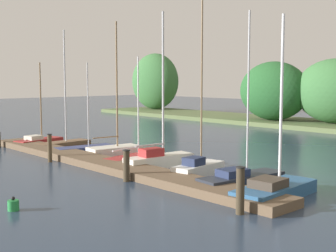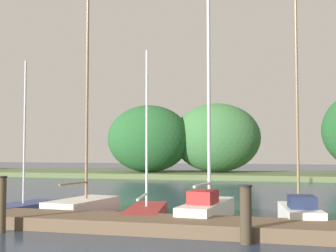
% 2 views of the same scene
% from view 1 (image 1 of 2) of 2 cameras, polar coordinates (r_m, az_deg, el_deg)
% --- Properties ---
extents(dock_pier, '(21.32, 1.80, 0.35)m').
position_cam_1_polar(dock_pier, '(23.12, -8.08, -4.54)').
color(dock_pier, brown).
rests_on(dock_pier, ground).
extents(far_shore, '(62.97, 8.00, 7.54)m').
position_cam_1_polar(far_shore, '(43.57, 17.66, 3.73)').
color(far_shore, '#56663D').
rests_on(far_shore, ground).
extents(sailboat_0, '(1.74, 3.54, 5.36)m').
position_cam_1_polar(sailboat_0, '(31.49, -15.44, -1.70)').
color(sailboat_0, maroon).
rests_on(sailboat_0, ground).
extents(sailboat_1, '(1.38, 3.75, 7.33)m').
position_cam_1_polar(sailboat_1, '(30.20, -12.52, -1.90)').
color(sailboat_1, brown).
rests_on(sailboat_1, ground).
extents(sailboat_2, '(1.64, 3.73, 5.26)m').
position_cam_1_polar(sailboat_2, '(27.76, -9.88, -2.73)').
color(sailboat_2, navy).
rests_on(sailboat_2, ground).
extents(sailboat_3, '(1.64, 3.23, 7.46)m').
position_cam_1_polar(sailboat_3, '(26.41, -6.37, -2.80)').
color(sailboat_3, silver).
rests_on(sailboat_3, ground).
extents(sailboat_4, '(1.70, 4.05, 5.44)m').
position_cam_1_polar(sailboat_4, '(24.45, -3.80, -3.81)').
color(sailboat_4, maroon).
rests_on(sailboat_4, ground).
extents(sailboat_5, '(1.22, 3.89, 7.51)m').
position_cam_1_polar(sailboat_5, '(22.75, -0.94, -3.90)').
color(sailboat_5, silver).
rests_on(sailboat_5, ground).
extents(sailboat_6, '(1.33, 3.08, 7.99)m').
position_cam_1_polar(sailboat_6, '(20.82, 3.87, -4.97)').
color(sailboat_6, white).
rests_on(sailboat_6, ground).
extents(sailboat_7, '(1.59, 4.26, 6.99)m').
position_cam_1_polar(sailboat_7, '(19.17, 9.25, -6.27)').
color(sailboat_7, '#232833').
rests_on(sailboat_7, ground).
extents(sailboat_8, '(1.68, 4.29, 6.60)m').
position_cam_1_polar(sailboat_8, '(17.48, 13.19, -7.41)').
color(sailboat_8, '#285684').
rests_on(sailboat_8, ground).
extents(mooring_piling_1, '(0.26, 0.26, 1.47)m').
position_cam_1_polar(mooring_piling_1, '(24.84, -14.31, -2.62)').
color(mooring_piling_1, '#4C3D28').
rests_on(mooring_piling_1, ground).
extents(mooring_piling_2, '(0.31, 0.31, 1.35)m').
position_cam_1_polar(mooring_piling_2, '(19.63, -5.12, -4.86)').
color(mooring_piling_2, '#3D3323').
rests_on(mooring_piling_2, ground).
extents(mooring_piling_3, '(0.31, 0.31, 1.54)m').
position_cam_1_polar(mooring_piling_3, '(15.07, 8.86, -7.81)').
color(mooring_piling_3, '#3D3323').
rests_on(mooring_piling_3, ground).
extents(channel_buoy_1, '(0.37, 0.37, 0.47)m').
position_cam_1_polar(channel_buoy_1, '(16.27, -18.45, -9.19)').
color(channel_buoy_1, '#23843D').
rests_on(channel_buoy_1, ground).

